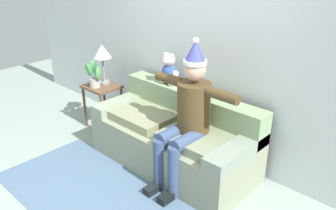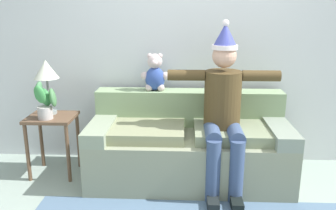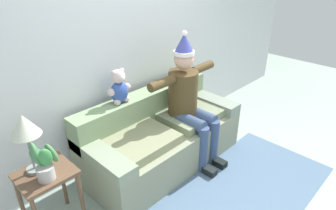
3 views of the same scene
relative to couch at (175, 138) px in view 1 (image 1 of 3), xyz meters
The scene contains 9 objects.
ground_plane 1.09m from the couch, 90.00° to the right, with size 10.00×10.00×0.00m, color #90A296.
back_wall 1.14m from the couch, 90.00° to the left, with size 7.00×0.10×2.70m, color silver.
couch is the anchor object (origin of this frame).
person_seated 0.57m from the couch, 27.72° to the right, with size 1.02×0.77×1.55m.
teddy_bear 0.79m from the couch, 143.41° to the left, with size 0.29×0.17×0.38m.
side_table 1.37m from the couch, behind, with size 0.46×0.40×0.62m.
table_lamp 1.57m from the couch, behind, with size 0.24×0.24×0.54m.
potted_plant 1.45m from the couch, behind, with size 0.23×0.24×0.38m.
area_rug 1.07m from the couch, 90.00° to the right, with size 2.59×1.13×0.01m, color slate.
Camera 1 is at (2.37, -1.59, 2.30)m, focal length 37.91 mm.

